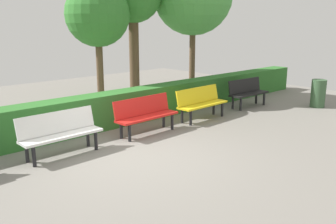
# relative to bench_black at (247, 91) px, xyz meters

# --- Properties ---
(ground_plane) EXTENTS (19.93, 19.93, 0.00)m
(ground_plane) POSITION_rel_bench_black_xyz_m (5.21, 0.89, -0.48)
(ground_plane) COLOR gray
(bench_black) EXTENTS (1.49, 0.52, 0.86)m
(bench_black) POSITION_rel_bench_black_xyz_m (0.00, 0.00, 0.00)
(bench_black) COLOR black
(bench_black) RESTS_ON ground_plane
(bench_yellow) EXTENTS (1.63, 0.51, 0.86)m
(bench_yellow) POSITION_rel_bench_black_xyz_m (2.19, 0.04, 0.00)
(bench_yellow) COLOR yellow
(bench_yellow) RESTS_ON ground_plane
(bench_red) EXTENTS (1.64, 0.50, 0.86)m
(bench_red) POSITION_rel_bench_black_xyz_m (4.12, 0.02, 0.00)
(bench_red) COLOR red
(bench_red) RESTS_ON ground_plane
(bench_white) EXTENTS (1.63, 0.49, 0.86)m
(bench_white) POSITION_rel_bench_black_xyz_m (6.27, 0.01, 0.00)
(bench_white) COLOR white
(bench_white) RESTS_ON ground_plane
(hedge_row) EXTENTS (15.93, 0.60, 0.86)m
(hedge_row) POSITION_rel_bench_black_xyz_m (4.25, -1.05, -0.05)
(hedge_row) COLOR #2D6B28
(hedge_row) RESTS_ON ground_plane
(tree_far) EXTENTS (1.88, 1.88, 3.73)m
(tree_far) POSITION_rel_bench_black_xyz_m (3.42, -2.94, 2.29)
(tree_far) COLOR brown
(tree_far) RESTS_ON ground_plane
(trash_bin) EXTENTS (0.44, 0.44, 0.85)m
(trash_bin) POSITION_rel_bench_black_xyz_m (-1.57, 1.52, -0.05)
(trash_bin) COLOR #385938
(trash_bin) RESTS_ON ground_plane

